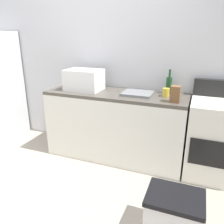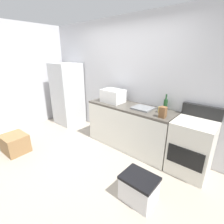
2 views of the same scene
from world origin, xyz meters
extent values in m
plane|color=#9E9384|center=(0.00, 0.00, 0.00)|extent=(6.00, 6.00, 0.00)
cube|color=silver|center=(0.00, 1.55, 1.30)|extent=(5.00, 0.10, 2.60)
cube|color=silver|center=(0.30, 1.20, 0.43)|extent=(1.80, 0.60, 0.86)
cube|color=#4C473F|center=(0.30, 1.20, 0.88)|extent=(1.80, 0.60, 0.04)
cube|color=silver|center=(1.52, 1.20, 0.45)|extent=(0.60, 0.60, 0.90)
cube|color=black|center=(1.52, 0.90, 0.42)|extent=(0.52, 0.02, 0.30)
cube|color=black|center=(1.52, 1.46, 1.00)|extent=(0.60, 0.08, 0.20)
cube|color=white|center=(-0.14, 1.19, 1.04)|extent=(0.46, 0.34, 0.27)
cube|color=slate|center=(0.59, 1.20, 0.92)|extent=(0.36, 0.32, 0.03)
cylinder|color=#193F1E|center=(0.93, 1.41, 1.00)|extent=(0.07, 0.07, 0.20)
cylinder|color=#193F1E|center=(0.93, 1.41, 1.15)|extent=(0.03, 0.03, 0.10)
cylinder|color=gold|center=(0.92, 1.24, 0.95)|extent=(0.08, 0.08, 0.10)
cube|color=brown|center=(1.05, 1.04, 0.99)|extent=(0.10, 0.10, 0.18)
cube|color=silver|center=(1.21, 0.15, 0.17)|extent=(0.44, 0.34, 0.34)
cube|color=black|center=(1.21, 0.15, 0.36)|extent=(0.46, 0.36, 0.04)
camera|label=1|loc=(1.28, -1.44, 1.61)|focal=36.47mm
camera|label=2|loc=(2.05, -1.37, 1.88)|focal=26.14mm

